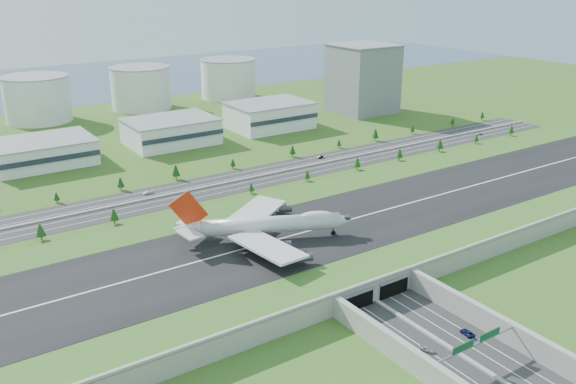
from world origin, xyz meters
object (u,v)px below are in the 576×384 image
car_2 (467,333)px  car_6 (480,134)px  car_7 (147,193)px  car_0 (427,349)px  office_tower (363,79)px  boeing_747 (265,225)px  car_5 (320,157)px

car_2 → car_6: 271.25m
car_2 → car_7: bearing=-71.4°
car_0 → car_7: size_ratio=0.82×
office_tower → car_7: office_tower is taller
boeing_747 → car_2: bearing=-49.3°
boeing_747 → car_2: boeing_747 is taller
boeing_747 → car_0: (6.81, -85.62, -13.73)m
car_6 → office_tower: bearing=12.2°
car_7 → car_0: bearing=5.1°
car_0 → car_7: (-19.87, 185.28, 0.03)m
car_0 → car_6: size_ratio=0.99×
car_0 → car_7: car_7 is taller
office_tower → car_6: office_tower is taller
car_5 → car_7: 116.76m
car_5 → car_6: size_ratio=0.92×
car_0 → car_5: bearing=40.9°
car_2 → boeing_747: bearing=-66.9°
boeing_747 → car_2: 90.90m
car_2 → car_7: (-37.78, 186.05, 0.08)m
car_2 → car_6: bearing=-133.9°
car_0 → car_2: 17.92m
office_tower → car_7: (-226.85, -92.03, -26.54)m
boeing_747 → car_6: bearing=44.4°
car_0 → car_2: (17.91, -0.76, -0.05)m
office_tower → car_0: 347.06m
car_0 → car_5: (96.87, 187.03, -0.09)m
car_5 → car_2: bearing=-36.7°
boeing_747 → car_6: boeing_747 is taller
boeing_747 → car_0: bearing=-60.7°
car_5 → car_7: size_ratio=0.76×
car_5 → car_6: (131.98, -17.28, -0.06)m
boeing_747 → car_5: size_ratio=16.17×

